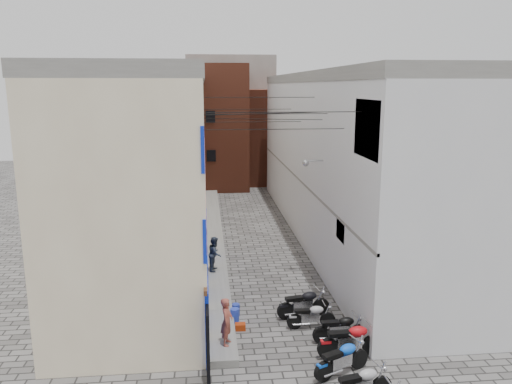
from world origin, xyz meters
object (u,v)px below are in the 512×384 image
object	(u,v)px
motorcycle_e	(340,327)
water_jug_near	(235,315)
motorcycle_d	(351,339)
red_crate	(240,327)
motorcycle_f	(311,315)
motorcycle_g	(304,302)
motorcycle_c	(342,357)
water_jug_far	(236,310)
person_b	(215,254)
motorcycle_b	(361,382)
person_a	(227,321)

from	to	relation	value
motorcycle_e	water_jug_near	xyz separation A→B (m)	(-3.37, 1.81, -0.28)
motorcycle_d	red_crate	bearing A→B (deg)	-125.91
motorcycle_f	motorcycle_g	bearing A→B (deg)	-173.13
motorcycle_c	motorcycle_d	size ratio (longest dim) A/B	0.91
motorcycle_d	water_jug_far	bearing A→B (deg)	-136.80
motorcycle_c	person_b	size ratio (longest dim) A/B	1.26
water_jug_near	red_crate	xyz separation A→B (m)	(0.16, -0.63, -0.14)
motorcycle_b	motorcycle_f	xyz separation A→B (m)	(-0.46, 4.19, -0.04)
motorcycle_b	motorcycle_c	xyz separation A→B (m)	(-0.18, 1.26, 0.02)
motorcycle_b	motorcycle_d	xyz separation A→B (m)	(0.36, 2.20, 0.07)
motorcycle_g	water_jug_far	bearing A→B (deg)	-108.36
motorcycle_e	motorcycle_g	distance (m)	2.10
motorcycle_g	person_a	bearing A→B (deg)	-63.84
motorcycle_f	person_a	bearing A→B (deg)	-66.98
motorcycle_d	person_a	distance (m)	3.91
motorcycle_f	person_b	distance (m)	6.24
motorcycle_d	red_crate	xyz separation A→B (m)	(-3.29, 2.11, -0.50)
motorcycle_e	motorcycle_b	bearing A→B (deg)	-6.00
motorcycle_e	red_crate	distance (m)	3.45
water_jug_near	motorcycle_e	bearing A→B (deg)	-28.25
person_b	motorcycle_e	bearing A→B (deg)	-135.37
motorcycle_d	motorcycle_e	xyz separation A→B (m)	(-0.08, 0.92, -0.08)
motorcycle_e	motorcycle_c	bearing A→B (deg)	-14.66
water_jug_near	water_jug_far	distance (m)	0.48
motorcycle_e	person_b	distance (m)	7.52
motorcycle_f	red_crate	xyz separation A→B (m)	(-2.47, 0.13, -0.39)
motorcycle_d	water_jug_far	xyz separation A→B (m)	(-3.38, 3.21, -0.39)
water_jug_far	motorcycle_g	bearing A→B (deg)	-8.35
motorcycle_b	person_b	size ratio (longest dim) A/B	1.22
motorcycle_d	motorcycle_f	size ratio (longest dim) A/B	1.24
motorcycle_b	motorcycle_c	distance (m)	1.27
person_a	water_jug_far	bearing A→B (deg)	4.36
motorcycle_g	red_crate	world-z (taller)	motorcycle_g
motorcycle_d	motorcycle_g	bearing A→B (deg)	-165.34
motorcycle_c	motorcycle_f	bearing A→B (deg)	161.14
person_a	water_jug_far	xyz separation A→B (m)	(0.44, 2.48, -0.80)
motorcycle_b	motorcycle_d	world-z (taller)	motorcycle_d
motorcycle_b	motorcycle_f	bearing A→B (deg)	173.23
water_jug_far	red_crate	xyz separation A→B (m)	(0.08, -1.10, -0.12)
person_b	water_jug_near	size ratio (longest dim) A/B	3.07
motorcycle_d	water_jug_near	distance (m)	4.42
motorcycle_d	red_crate	world-z (taller)	motorcycle_d
motorcycle_f	water_jug_near	size ratio (longest dim) A/B	3.45
person_b	water_jug_near	xyz separation A→B (m)	(0.59, -4.57, -0.77)
water_jug_near	motorcycle_c	bearing A→B (deg)	-51.65
motorcycle_d	person_b	xyz separation A→B (m)	(-4.04, 7.30, 0.40)
water_jug_near	person_b	bearing A→B (deg)	97.33
motorcycle_e	person_b	bearing A→B (deg)	-148.96
person_a	motorcycle_d	bearing A→B (deg)	-86.34
motorcycle_e	motorcycle_f	world-z (taller)	motorcycle_e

